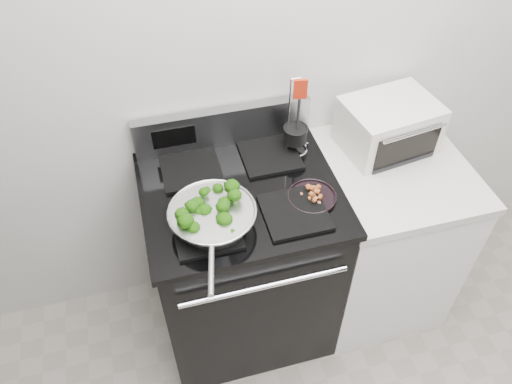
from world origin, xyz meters
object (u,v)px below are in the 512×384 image
object	(u,v)px
gas_range	(243,260)
bacon_plate	(312,195)
toaster_oven	(388,126)
skillet	(213,216)
utensil_holder	(295,138)

from	to	relation	value
gas_range	bacon_plate	xyz separation A→B (m)	(0.26, -0.11, 0.48)
bacon_plate	toaster_oven	xyz separation A→B (m)	(0.43, 0.25, 0.06)
toaster_oven	bacon_plate	bearing A→B (deg)	-157.89
skillet	bacon_plate	xyz separation A→B (m)	(0.40, 0.04, -0.03)
utensil_holder	skillet	bearing A→B (deg)	-130.16
gas_range	skillet	distance (m)	0.55
bacon_plate	toaster_oven	world-z (taller)	toaster_oven
utensil_holder	toaster_oven	distance (m)	0.41
skillet	toaster_oven	size ratio (longest dim) A/B	1.23
gas_range	utensil_holder	bearing A→B (deg)	32.21
toaster_oven	utensil_holder	bearing A→B (deg)	166.15
bacon_plate	skillet	bearing A→B (deg)	-174.30
toaster_oven	skillet	bearing A→B (deg)	-168.83
gas_range	toaster_oven	world-z (taller)	toaster_oven
skillet	utensil_holder	size ratio (longest dim) A/B	1.42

